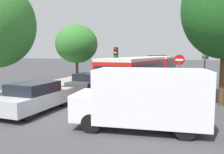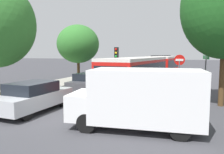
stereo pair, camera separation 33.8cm
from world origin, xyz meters
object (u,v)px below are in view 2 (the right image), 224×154
(articulated_bus, at_px, (150,68))
(queued_car_blue, at_px, (112,75))
(direction_sign_post, at_px, (206,58))
(queued_car_silver, at_px, (33,96))
(queued_car_graphite, at_px, (90,82))
(queued_car_tan, at_px, (142,68))
(tree_left_mid, at_px, (78,45))
(traffic_light, at_px, (116,58))
(tree_right_near, at_px, (224,10))
(queued_car_navy, at_px, (130,71))
(city_bus_rear, at_px, (161,60))
(no_entry_sign, at_px, (179,69))
(white_van, at_px, (140,97))
(queued_car_black, at_px, (149,65))

(articulated_bus, height_order, queued_car_blue, articulated_bus)
(queued_car_blue, relative_size, direction_sign_post, 1.13)
(queued_car_silver, height_order, queued_car_graphite, queued_car_silver)
(queued_car_tan, bearing_deg, queued_car_graphite, -177.97)
(queued_car_graphite, relative_size, tree_left_mid, 0.72)
(queued_car_blue, relative_size, traffic_light, 1.19)
(queued_car_graphite, xyz_separation_m, queued_car_blue, (-0.43, 6.03, -0.02))
(tree_left_mid, distance_m, tree_right_near, 14.20)
(queued_car_navy, bearing_deg, tree_right_near, -145.38)
(city_bus_rear, height_order, tree_right_near, tree_right_near)
(tree_right_near, bearing_deg, queued_car_graphite, 170.26)
(queued_car_silver, height_order, no_entry_sign, no_entry_sign)
(tree_right_near, bearing_deg, direction_sign_post, 97.56)
(no_entry_sign, bearing_deg, queued_car_blue, -128.63)
(city_bus_rear, relative_size, direction_sign_post, 3.22)
(tree_right_near, bearing_deg, city_bus_rear, 102.30)
(queued_car_silver, relative_size, queued_car_navy, 1.05)
(city_bus_rear, distance_m, tree_left_mid, 34.63)
(queued_car_graphite, bearing_deg, tree_right_near, -98.51)
(traffic_light, height_order, no_entry_sign, traffic_light)
(white_van, height_order, direction_sign_post, direction_sign_post)
(tree_right_near, bearing_deg, no_entry_sign, 138.34)
(queued_car_silver, relative_size, white_van, 0.83)
(articulated_bus, height_order, queued_car_graphite, articulated_bus)
(direction_sign_post, bearing_deg, traffic_light, -4.96)
(queued_car_navy, xyz_separation_m, direction_sign_post, (8.41, -9.29, 1.85))
(no_entry_sign, bearing_deg, queued_car_tan, -159.85)
(queued_car_silver, xyz_separation_m, white_van, (5.59, -0.66, 0.49))
(traffic_light, height_order, tree_right_near, tree_right_near)
(city_bus_rear, bearing_deg, direction_sign_post, -164.05)
(queued_car_silver, bearing_deg, direction_sign_post, -41.79)
(queued_car_blue, xyz_separation_m, tree_right_near, (9.16, -7.53, 4.50))
(articulated_bus, relative_size, queued_car_graphite, 4.18)
(city_bus_rear, relative_size, no_entry_sign, 4.11)
(city_bus_rear, xyz_separation_m, queued_car_tan, (-0.07, -20.65, -0.74))
(city_bus_rear, relative_size, queued_car_navy, 2.81)
(no_entry_sign, bearing_deg, queued_car_black, -164.59)
(tree_left_mid, bearing_deg, no_entry_sign, -23.83)
(queued_car_black, xyz_separation_m, tree_left_mid, (-3.52, -19.74, 3.02))
(queued_car_graphite, xyz_separation_m, white_van, (5.46, -6.68, 0.51))
(queued_car_navy, height_order, no_entry_sign, no_entry_sign)
(traffic_light, bearing_deg, white_van, 23.55)
(city_bus_rear, bearing_deg, queued_car_blue, -177.32)
(queued_car_navy, xyz_separation_m, traffic_light, (1.73, -10.24, 1.78))
(articulated_bus, xyz_separation_m, no_entry_sign, (3.06, -5.58, 0.39))
(traffic_light, distance_m, no_entry_sign, 5.17)
(queued_car_navy, relative_size, direction_sign_post, 1.14)
(queued_car_navy, height_order, tree_right_near, tree_right_near)
(queued_car_blue, relative_size, tree_left_mid, 0.70)
(direction_sign_post, bearing_deg, no_entry_sign, 39.92)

